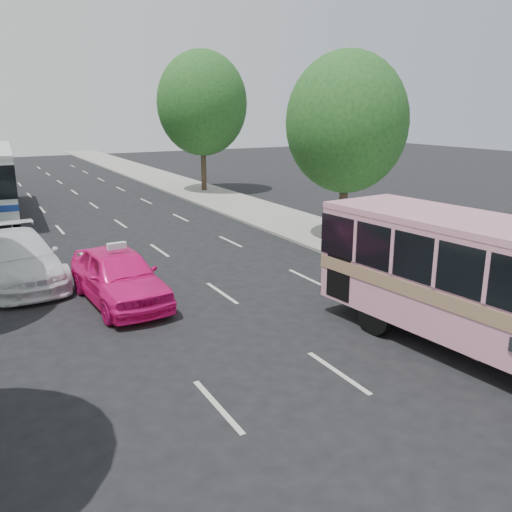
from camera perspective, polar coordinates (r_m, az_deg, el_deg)
ground at (r=13.28m, az=-0.17°, el=-9.61°), size 120.00×120.00×0.00m
sidewalk_right at (r=34.19m, az=-3.58°, el=5.96°), size 4.00×90.00×0.12m
tree_right_near at (r=23.54m, az=9.78°, el=14.14°), size 5.10×5.10×7.95m
tree_right_far at (r=37.58m, az=-5.56°, el=16.05°), size 6.00×6.00×9.35m
pink_taxi at (r=16.47m, az=-14.24°, el=-2.02°), size 2.23×4.93×1.64m
white_pickup at (r=19.42m, az=-23.68°, el=-0.24°), size 2.67×5.80×1.64m
taxi_roof_sign at (r=16.23m, az=-14.45°, el=1.06°), size 0.56×0.21×0.18m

